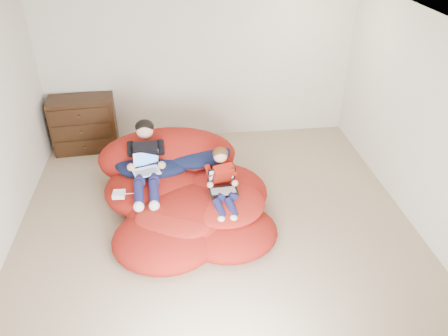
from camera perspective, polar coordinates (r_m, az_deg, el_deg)
room_shell at (r=5.50m, az=-1.04°, el=-5.72°), size 5.10×5.10×2.77m
dresser at (r=7.41m, az=-17.78°, el=5.49°), size 1.03×0.60×0.90m
beanbag_pile at (r=5.79m, az=-5.38°, el=-3.07°), size 2.30×2.46×0.91m
cream_pillow at (r=6.39m, az=-9.35°, el=3.99°), size 0.44×0.28×0.28m
older_boy at (r=5.74m, az=-10.16°, el=1.27°), size 0.34×1.16×0.74m
younger_boy at (r=5.41m, az=-0.23°, el=-1.48°), size 0.33×0.88×0.60m
laptop_white at (r=5.70m, az=-10.13°, el=0.30°), size 0.38×0.38×0.24m
laptop_black at (r=5.41m, az=-0.20°, el=-2.03°), size 0.37×0.37×0.25m
power_adapter at (r=5.61m, az=-13.55°, el=-3.36°), size 0.16×0.16×0.06m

